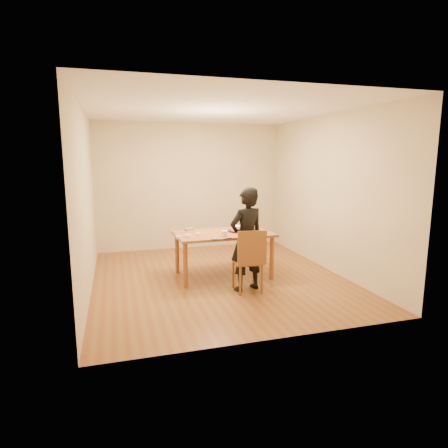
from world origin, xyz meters
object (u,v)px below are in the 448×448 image
object	(u,v)px
person	(247,240)
dining_table	(223,234)
cake_plate	(237,231)
cake	(237,228)
dining_chair	(247,262)

from	to	relation	value
person	dining_table	bearing A→B (deg)	-94.69
cake_plate	person	bearing A→B (deg)	-96.94
dining_table	person	size ratio (longest dim) A/B	1.02
cake_plate	cake	bearing A→B (deg)	0.00
cake	person	distance (m)	0.75
cake	dining_table	bearing A→B (deg)	-175.93
dining_table	cake_plate	distance (m)	0.24
dining_table	dining_chair	world-z (taller)	dining_table
cake	person	world-z (taller)	person
dining_chair	cake	bearing A→B (deg)	89.15
dining_chair	cake	size ratio (longest dim) A/B	1.99
dining_table	cake	distance (m)	0.25
dining_table	dining_chair	xyz separation A→B (m)	(0.15, -0.78, -0.28)
cake_plate	person	size ratio (longest dim) A/B	0.19
dining_chair	person	size ratio (longest dim) A/B	0.25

